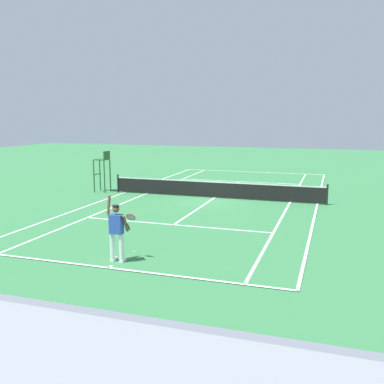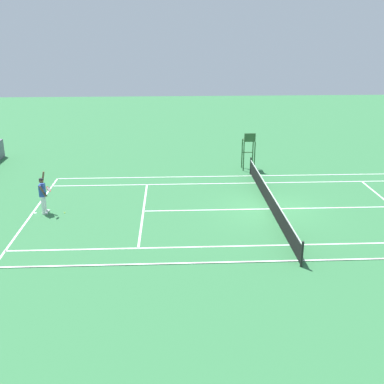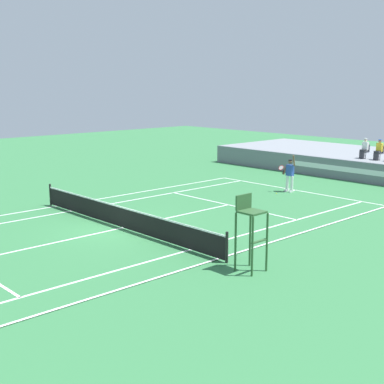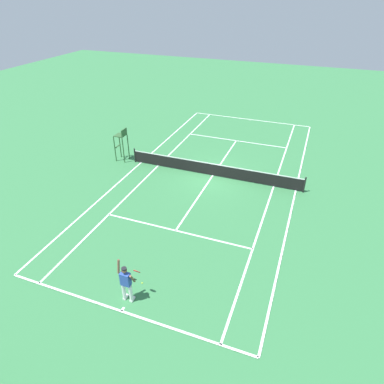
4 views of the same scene
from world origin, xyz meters
name	(u,v)px [view 2 (image 2 of 4)]	position (x,y,z in m)	size (l,w,h in m)	color
ground_plane	(270,209)	(0.00, 0.00, 0.00)	(80.00, 80.00, 0.00)	#337542
court	(270,209)	(0.00, 0.00, 0.01)	(11.08, 23.88, 0.03)	#337542
net	(270,200)	(0.00, 0.00, 0.52)	(11.98, 0.10, 1.07)	black
tennis_player	(43,194)	(0.02, 11.28, 0.99)	(0.76, 0.62, 2.08)	white
tennis_ball	(65,213)	(-0.08, 10.29, 0.03)	(0.07, 0.07, 0.07)	#D1E533
umpire_chair	(249,146)	(6.92, 0.00, 1.56)	(0.77, 0.77, 2.44)	#2D562D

